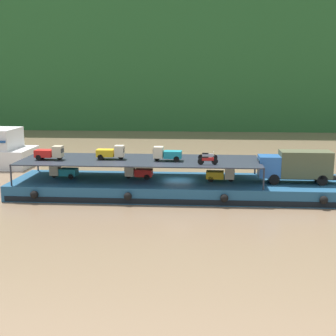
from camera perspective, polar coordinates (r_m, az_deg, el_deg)
name	(u,v)px	position (r m, az deg, el deg)	size (l,w,h in m)	color
ground_plane	(178,195)	(46.52, 1.25, -3.29)	(400.00, 400.00, 0.00)	#7F664C
hillside_far_bank	(195,22)	(119.94, 3.29, 17.39)	(147.44, 37.85, 44.37)	#235628
cargo_barge	(178,187)	(46.31, 1.25, -2.39)	(32.71, 8.72, 1.50)	navy
covered_lorry	(297,165)	(46.32, 15.43, 0.30)	(7.87, 2.32, 3.10)	#285BA3
cargo_rack	(140,160)	(46.15, -3.45, 0.95)	(23.51, 7.33, 2.00)	#232833
mini_truck_lower_stern	(63,171)	(48.21, -12.66, -0.38)	(2.78, 1.28, 1.38)	teal
mini_truck_lower_aft	(138,172)	(46.78, -3.66, -0.47)	(2.78, 1.27, 1.38)	red
mini_truck_lower_mid	(221,174)	(45.78, 6.46, -0.77)	(2.79, 1.29, 1.38)	gold
mini_truck_upper_stern	(50,153)	(47.37, -14.24, 1.81)	(2.77, 1.26, 1.38)	red
mini_truck_upper_mid	(111,152)	(46.53, -6.97, 1.91)	(2.77, 1.25, 1.38)	gold
mini_truck_upper_fore	(167,154)	(45.28, -0.12, 1.74)	(2.77, 1.25, 1.38)	teal
motorcycle_upper_port	(208,160)	(43.48, 4.85, 0.98)	(1.90, 0.55, 0.87)	black
motorcycle_upper_centre	(208,156)	(45.65, 4.85, 1.45)	(1.90, 0.55, 0.87)	black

